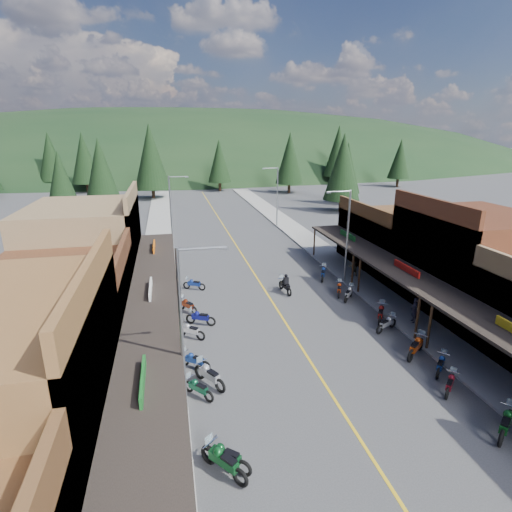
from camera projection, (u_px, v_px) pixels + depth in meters
ground at (294, 336)px, 25.51m from camera, size 220.00×220.00×0.00m
centerline at (239, 249)px, 44.15m from camera, size 0.15×90.00×0.01m
sidewalk_west at (158, 254)px, 42.34m from camera, size 3.40×94.00×0.15m
sidewalk_east at (313, 244)px, 45.93m from camera, size 3.40×94.00×0.15m
shop_west_2 at (63, 308)px, 23.51m from camera, size 10.90×9.00×6.20m
shop_west_3 at (89, 248)px, 32.16m from camera, size 10.90×10.20×8.20m
shop_east_2 at (470, 261)px, 28.89m from camera, size 10.90×9.00×8.20m
shop_east_3 at (396, 240)px, 38.13m from camera, size 10.90×10.20×6.20m
streetlight_0 at (185, 326)px, 17.16m from camera, size 2.16×0.18×8.00m
streetlight_1 at (172, 209)px, 43.26m from camera, size 2.16×0.18×8.00m
streetlight_2 at (346, 233)px, 33.08m from camera, size 2.16×0.18×8.00m
streetlight_3 at (276, 194)px, 53.58m from camera, size 2.16×0.18×8.00m
ridge_hill at (186, 166)px, 151.35m from camera, size 310.00×140.00×60.00m
pine_1 at (84, 158)px, 83.66m from camera, size 5.88×5.88×12.50m
pine_2 at (151, 157)px, 75.13m from camera, size 6.72×6.72×14.00m
pine_3 at (219, 161)px, 85.93m from camera, size 5.04×5.04×11.00m
pine_4 at (290, 158)px, 83.00m from camera, size 5.88×5.88×12.50m
pine_5 at (338, 151)px, 97.26m from camera, size 6.72×6.72×14.00m
pine_6 at (400, 159)px, 92.72m from camera, size 5.04×5.04×11.00m
pine_7 at (50, 157)px, 87.60m from camera, size 5.88×5.88×12.50m
pine_8 at (61, 180)px, 56.48m from camera, size 4.48×4.48×10.00m
pine_9 at (347, 168)px, 70.51m from camera, size 4.93×4.93×10.80m
pine_10 at (100, 167)px, 66.39m from camera, size 5.38×5.38×11.60m
pine_11 at (343, 167)px, 62.92m from camera, size 5.82×5.82×12.40m
bike_west_3 at (224, 460)px, 14.98m from camera, size 2.05×2.29×1.33m
bike_west_4 at (226, 455)px, 15.27m from camera, size 2.14×1.97×1.25m
bike_west_5 at (198, 387)px, 19.45m from camera, size 1.75×1.86×1.09m
bike_west_6 at (209, 374)px, 20.30m from camera, size 1.92×2.38×1.33m
bike_west_7 at (195, 360)px, 21.82m from camera, size 1.93×1.65×1.10m
bike_west_8 at (191, 330)px, 25.02m from camera, size 2.02×1.74×1.15m
bike_west_9 at (201, 317)px, 26.76m from camera, size 2.16×1.54×1.18m
bike_west_10 at (188, 305)px, 28.69m from camera, size 1.68×2.00×1.13m
bike_west_11 at (194, 284)px, 32.77m from camera, size 1.98×1.44×1.09m
bike_east_3 at (506, 422)px, 16.94m from camera, size 2.31×2.01×1.32m
bike_east_4 at (450, 383)px, 19.81m from camera, size 1.80×1.74×1.07m
bike_east_5 at (441, 364)px, 21.44m from camera, size 1.81×1.77×1.08m
bike_east_6 at (416, 346)px, 23.00m from camera, size 2.32×2.04×1.33m
bike_east_7 at (387, 323)px, 25.95m from camera, size 2.07×1.44×1.13m
bike_east_8 at (381, 313)px, 27.29m from camera, size 1.84×2.26×1.27m
bike_east_9 at (349, 293)px, 30.81m from camera, size 1.82×1.98×1.15m
bike_east_10 at (339, 288)px, 31.70m from camera, size 1.43×2.06×1.13m
bike_east_11 at (323, 273)px, 35.07m from camera, size 1.61×2.30×1.26m
rider_on_bike at (285, 285)px, 32.12m from camera, size 1.04×2.29×1.68m
pedestrian_east_a at (414, 310)px, 26.76m from camera, size 0.58×0.74×1.79m
pedestrian_east_b at (353, 266)px, 35.34m from camera, size 1.04×0.79×1.90m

